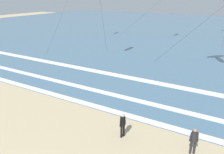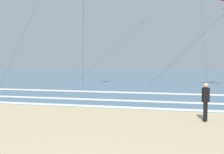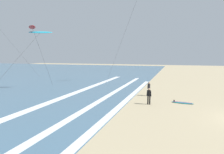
% 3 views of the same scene
% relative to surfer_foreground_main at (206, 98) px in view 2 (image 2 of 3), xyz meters
% --- Properties ---
extents(ocean_surface, '(140.00, 90.00, 0.01)m').
position_rel_surfer_foreground_main_xyz_m(ocean_surface, '(-2.90, 47.08, -0.95)').
color(ocean_surface, slate).
rests_on(ocean_surface, ground).
extents(wave_foam_shoreline, '(38.06, 0.64, 0.01)m').
position_rel_surfer_foreground_main_xyz_m(wave_foam_shoreline, '(-2.62, 2.48, -0.94)').
color(wave_foam_shoreline, white).
rests_on(wave_foam_shoreline, ocean_surface).
extents(wave_foam_mid_break, '(43.59, 0.69, 0.01)m').
position_rel_surfer_foreground_main_xyz_m(wave_foam_mid_break, '(-0.98, 5.06, -0.94)').
color(wave_foam_mid_break, white).
rests_on(wave_foam_mid_break, ocean_surface).
extents(wave_foam_outer_break, '(52.79, 0.99, 0.01)m').
position_rel_surfer_foreground_main_xyz_m(wave_foam_outer_break, '(-4.04, 9.63, -0.94)').
color(wave_foam_outer_break, white).
rests_on(wave_foam_outer_break, ocean_surface).
extents(surfer_foreground_main, '(0.32, 0.51, 1.60)m').
position_rel_surfer_foreground_main_xyz_m(surfer_foreground_main, '(0.00, 0.00, 0.00)').
color(surfer_foreground_main, black).
rests_on(surfer_foreground_main, ground).
extents(kite_white_high_left, '(9.88, 5.82, 9.26)m').
position_rel_surfer_foreground_main_xyz_m(kite_white_high_left, '(-6.34, 30.93, 8.02)').
color(kite_white_high_left, white).
rests_on(kite_white_high_left, ground).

